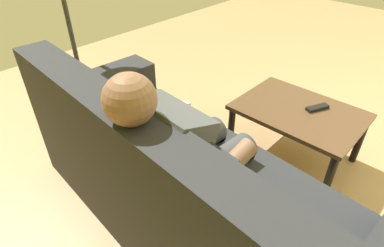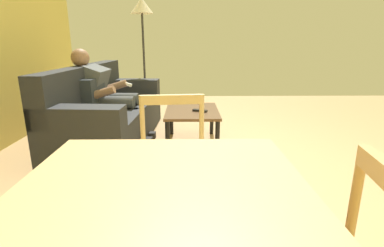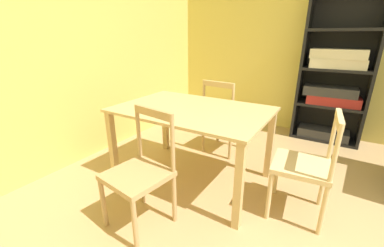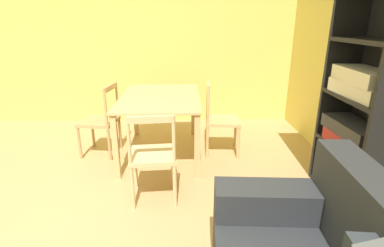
{
  "view_description": "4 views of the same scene",
  "coord_description": "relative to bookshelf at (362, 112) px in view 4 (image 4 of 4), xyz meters",
  "views": [
    {
      "loc": [
        0.27,
        2.51,
        1.63
      ],
      "look_at": [
        1.12,
        1.59,
        0.74
      ],
      "focal_mm": 29.61,
      "sensor_mm": 36.0,
      "label": 1
    },
    {
      "loc": [
        -2.39,
        0.66,
        1.2
      ],
      "look_at": [
        0.99,
        0.62,
        0.25
      ],
      "focal_mm": 27.35,
      "sensor_mm": 36.0,
      "label": 2
    },
    {
      "loc": [
        -0.62,
        -1.16,
        1.41
      ],
      "look_at": [
        -1.78,
        0.75,
        0.6
      ],
      "focal_mm": 22.9,
      "sensor_mm": 36.0,
      "label": 3
    },
    {
      "loc": [
        1.74,
        1.05,
        1.62
      ],
      "look_at": [
        -0.33,
        1.1,
        0.9
      ],
      "focal_mm": 27.55,
      "sensor_mm": 36.0,
      "label": 4
    }
  ],
  "objects": [
    {
      "name": "wall_side",
      "position": [
        -2.48,
        -2.61,
        0.52
      ],
      "size": [
        0.12,
        5.72,
        2.77
      ],
      "primitive_type": "cube",
      "color": "#D2BE5D",
      "rests_on": "ground_plane"
    },
    {
      "name": "dining_chair_facing_couch",
      "position": [
        -0.04,
        -1.86,
        -0.42
      ],
      "size": [
        0.45,
        0.45,
        0.88
      ],
      "color": "#D1B27F",
      "rests_on": "ground_plane"
    },
    {
      "name": "dining_chair_near_wall",
      "position": [
        -1.08,
        -1.12,
        -0.42
      ],
      "size": [
        0.45,
        0.45,
        0.92
      ],
      "color": "tan",
      "rests_on": "ground_plane"
    },
    {
      "name": "dining_chair_by_doorway",
      "position": [
        -1.08,
        -2.62,
        -0.42
      ],
      "size": [
        0.47,
        0.47,
        0.9
      ],
      "color": "tan",
      "rests_on": "ground_plane"
    },
    {
      "name": "bookshelf",
      "position": [
        0.0,
        0.0,
        0.0
      ],
      "size": [
        0.85,
        0.36,
        1.97
      ],
      "color": "black",
      "rests_on": "ground_plane"
    },
    {
      "name": "dining_table",
      "position": [
        -1.08,
        -1.87,
        -0.21
      ],
      "size": [
        1.42,
        0.96,
        0.75
      ],
      "color": "tan",
      "rests_on": "ground_plane"
    }
  ]
}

